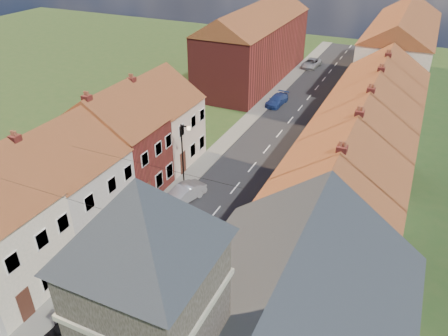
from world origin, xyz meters
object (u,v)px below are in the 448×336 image
(lamppost, at_px, (183,153))
(car_mid_b, at_px, (234,244))
(car_near, at_px, (70,326))
(car_far, at_px, (277,100))
(car_mid, at_px, (183,194))
(car_distant, at_px, (311,63))

(lamppost, height_order, car_mid_b, lamppost)
(car_near, xyz_separation_m, car_mid_b, (5.51, 10.14, 0.13))
(lamppost, bearing_deg, car_far, 87.85)
(car_mid, relative_size, car_mid_b, 0.92)
(car_near, xyz_separation_m, car_distant, (-0.89, 54.56, 0.03))
(car_mid, distance_m, car_mid_b, 7.48)
(car_mid, bearing_deg, car_distant, 108.12)
(car_near, height_order, car_distant, car_distant)
(lamppost, bearing_deg, car_distant, 89.10)
(lamppost, relative_size, car_far, 1.41)
(lamppost, xyz_separation_m, car_distant, (0.61, 38.80, -2.89))
(car_near, height_order, car_mid, car_mid)
(car_far, relative_size, car_distant, 0.91)
(car_mid_b, bearing_deg, car_far, -77.49)
(lamppost, relative_size, car_near, 1.65)
(lamppost, distance_m, car_near, 16.10)
(car_mid, distance_m, car_far, 23.42)
(lamppost, height_order, car_distant, lamppost)
(car_mid, bearing_deg, lamppost, 132.72)
(lamppost, bearing_deg, car_near, -84.57)
(car_near, bearing_deg, car_far, 100.47)
(lamppost, distance_m, car_mid, 3.34)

